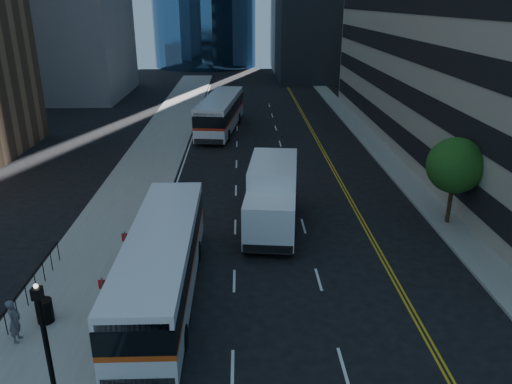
% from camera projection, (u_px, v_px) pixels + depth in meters
% --- Properties ---
extents(ground, '(160.00, 160.00, 0.00)m').
position_uv_depth(ground, '(314.00, 304.00, 21.76)').
color(ground, black).
rests_on(ground, ground).
extents(sidewalk_west, '(5.00, 90.00, 0.15)m').
position_uv_depth(sidewalk_west, '(159.00, 147.00, 44.75)').
color(sidewalk_west, gray).
rests_on(sidewalk_west, ground).
extents(sidewalk_east, '(2.00, 90.00, 0.15)m').
position_uv_depth(sidewalk_east, '(374.00, 145.00, 45.31)').
color(sidewalk_east, gray).
rests_on(sidewalk_east, ground).
extents(street_tree, '(3.20, 3.20, 5.10)m').
position_uv_depth(street_tree, '(455.00, 166.00, 28.17)').
color(street_tree, '#332114').
rests_on(street_tree, sidewalk_east).
extents(lamp_post, '(0.28, 0.28, 4.56)m').
position_uv_depth(lamp_post, '(47.00, 345.00, 14.93)').
color(lamp_post, black).
rests_on(lamp_post, sidewalk_west).
extents(bus_front, '(2.74, 12.30, 3.17)m').
position_uv_depth(bus_front, '(162.00, 262.00, 21.70)').
color(bus_front, silver).
rests_on(bus_front, ground).
extents(bus_rear, '(4.58, 13.46, 3.40)m').
position_uv_depth(bus_rear, '(221.00, 112.00, 50.03)').
color(bus_rear, white).
rests_on(bus_rear, ground).
extents(box_truck, '(3.53, 8.02, 3.72)m').
position_uv_depth(box_truck, '(272.00, 196.00, 28.41)').
color(box_truck, white).
rests_on(box_truck, ground).
extents(trash_can, '(0.70, 0.70, 1.00)m').
position_uv_depth(trash_can, '(45.00, 311.00, 20.14)').
color(trash_can, black).
rests_on(trash_can, sidewalk_west).
extents(pedestrian, '(0.46, 0.67, 1.78)m').
position_uv_depth(pedestrian, '(15.00, 321.00, 18.86)').
color(pedestrian, '#505157').
rests_on(pedestrian, sidewalk_west).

